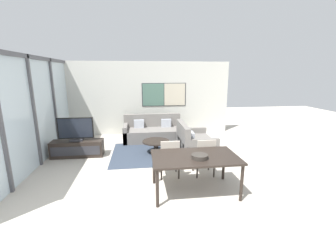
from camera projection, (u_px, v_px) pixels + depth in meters
ground_plane at (155, 225)px, 3.56m from camera, size 24.00×24.00×0.00m
wall_back at (145, 98)px, 8.69m from camera, size 6.69×0.09×2.80m
window_wall_left at (32, 107)px, 5.58m from camera, size 0.07×5.64×2.80m
area_rug at (156, 153)px, 6.81m from camera, size 2.62×2.18×0.01m
tv_console at (78, 148)px, 6.49m from camera, size 1.44×0.46×0.47m
television at (76, 130)px, 6.36m from camera, size 0.99×0.20×0.68m
sofa_main at (153, 132)px, 8.13m from camera, size 2.08×0.98×0.89m
sofa_side at (193, 143)px, 6.84m from camera, size 0.98×1.43×0.89m
coffee_table at (156, 144)px, 6.74m from camera, size 0.81×0.81×0.39m
dining_table at (195, 159)px, 4.43m from camera, size 1.69×1.03×0.76m
dining_chair_left at (169, 156)px, 5.12m from camera, size 0.46×0.46×0.90m
dining_chair_centre at (205, 155)px, 5.20m from camera, size 0.46×0.46×0.90m
fruit_bowl at (200, 156)px, 4.27m from camera, size 0.32×0.32×0.08m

